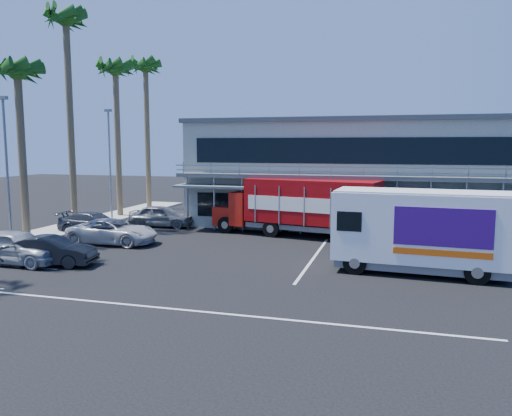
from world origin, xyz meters
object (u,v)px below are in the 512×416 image
(red_truck, at_px, (301,205))
(white_van, at_px, (421,230))
(parked_car_b, at_px, (51,251))
(parked_car_a, at_px, (16,247))

(red_truck, distance_m, white_van, 9.89)
(red_truck, height_order, white_van, white_van)
(red_truck, distance_m, parked_car_b, 14.38)
(parked_car_a, bearing_deg, white_van, -79.67)
(red_truck, bearing_deg, white_van, -36.40)
(parked_car_b, bearing_deg, white_van, -89.33)
(parked_car_a, relative_size, parked_car_b, 1.16)
(white_van, height_order, parked_car_a, white_van)
(white_van, distance_m, parked_car_b, 16.73)
(white_van, distance_m, parked_car_a, 18.49)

